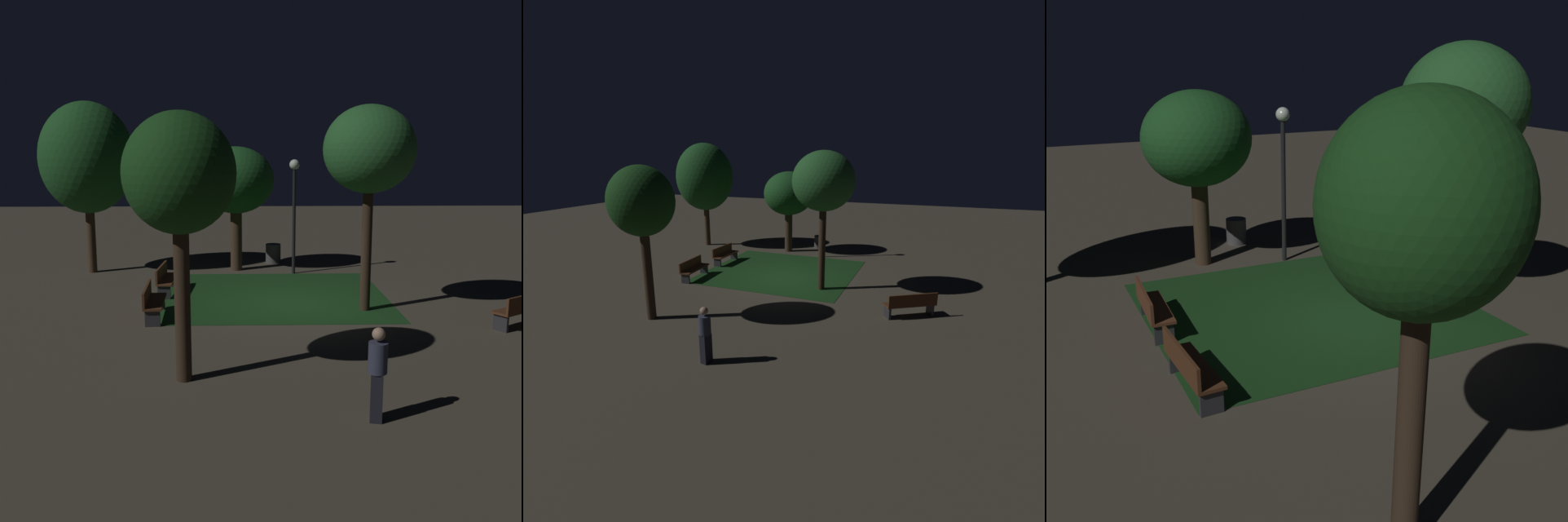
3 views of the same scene
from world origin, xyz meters
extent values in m
plane|color=#4C4438|center=(0.00, 0.00, 0.00)|extent=(60.00, 60.00, 0.00)
cube|color=#194219|center=(-1.04, -0.49, 0.01)|extent=(6.41, 6.85, 0.01)
cube|color=brown|center=(-1.41, -3.75, 0.45)|extent=(1.82, 0.55, 0.06)
cube|color=brown|center=(-1.42, -3.96, 0.68)|extent=(1.80, 0.13, 0.40)
cube|color=#2D2D33|center=(-2.21, -3.72, 0.21)|extent=(0.09, 0.39, 0.42)
cube|color=#2D2D33|center=(-0.61, -3.78, 0.21)|extent=(0.09, 0.39, 0.42)
cube|color=#512D19|center=(1.41, -3.75, 0.45)|extent=(1.82, 0.58, 0.06)
cube|color=#512D19|center=(1.42, -3.96, 0.68)|extent=(1.80, 0.16, 0.40)
cube|color=#2D2D33|center=(0.61, -3.79, 0.21)|extent=(0.10, 0.39, 0.42)
cube|color=#2D2D33|center=(2.21, -3.71, 0.21)|extent=(0.10, 0.39, 0.42)
cylinder|color=#423021|center=(-5.04, -1.67, 1.28)|extent=(0.43, 0.43, 2.56)
ellipsoid|color=#1E5623|center=(-5.04, -1.67, 3.33)|extent=(2.79, 2.79, 2.42)
cylinder|color=#38281C|center=(0.75, 2.00, 1.88)|extent=(0.29, 0.29, 3.76)
ellipsoid|color=#28662D|center=(0.75, 2.00, 4.45)|extent=(2.49, 2.49, 2.36)
cylinder|color=#38281C|center=(5.83, -2.55, 1.72)|extent=(0.31, 0.31, 3.44)
ellipsoid|color=#194719|center=(5.83, -2.55, 4.02)|extent=(2.12, 2.12, 2.27)
cylinder|color=black|center=(-4.36, 0.41, 1.88)|extent=(0.12, 0.12, 3.75)
sphere|color=white|center=(-4.36, 0.41, 3.90)|extent=(0.36, 0.36, 0.36)
cylinder|color=#4C4C4C|center=(-6.44, -0.23, 0.37)|extent=(0.59, 0.59, 0.75)
camera|label=1|loc=(17.10, -1.34, 4.48)|focal=41.64mm
camera|label=2|loc=(15.96, 6.36, 5.49)|focal=27.34mm
camera|label=3|loc=(10.65, -6.08, 5.43)|focal=43.35mm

